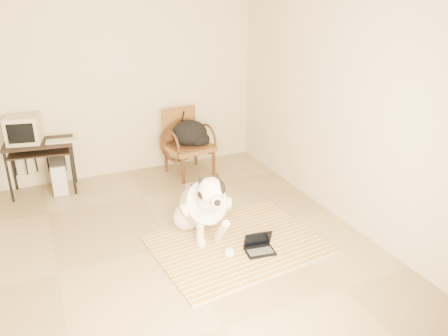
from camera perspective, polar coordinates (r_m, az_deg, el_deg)
floor at (r=4.76m, az=-6.58°, el=-10.08°), size 4.50×4.50×0.00m
wall_back at (r=6.32m, az=-13.62°, el=10.98°), size 4.50×0.00×4.50m
wall_front at (r=2.30m, az=9.79°, el=-9.38°), size 4.50×0.00×4.50m
wall_right at (r=5.11m, az=14.74°, el=8.21°), size 0.00×4.50×4.50m
rug at (r=4.75m, az=1.80°, el=-9.86°), size 1.86×1.49×0.02m
dog at (r=4.76m, az=-2.78°, el=-5.05°), size 0.58×1.22×0.88m
laptop at (r=4.60m, az=4.61°, el=-10.17°), size 0.33×0.26×0.21m
computer_desk at (r=6.14m, az=-22.98°, el=2.21°), size 0.89×0.57×0.70m
crt_monitor at (r=6.13m, az=-24.72°, el=4.63°), size 0.46×0.44×0.35m
desk_keyboard at (r=6.01m, az=-20.34°, el=3.34°), size 0.42×0.21×0.03m
pc_tower at (r=6.26m, az=-20.76°, el=-0.95°), size 0.21×0.46×0.43m
rattan_chair at (r=6.36m, az=-4.83°, el=3.36°), size 0.71×0.69×0.93m
backpack at (r=6.26m, az=-4.29°, el=4.39°), size 0.52×0.44×0.38m
sneaker_left at (r=5.86m, az=-3.80°, el=-2.84°), size 0.23×0.29×0.10m
sneaker_right at (r=5.78m, az=-2.28°, el=-3.19°), size 0.18×0.31×0.10m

